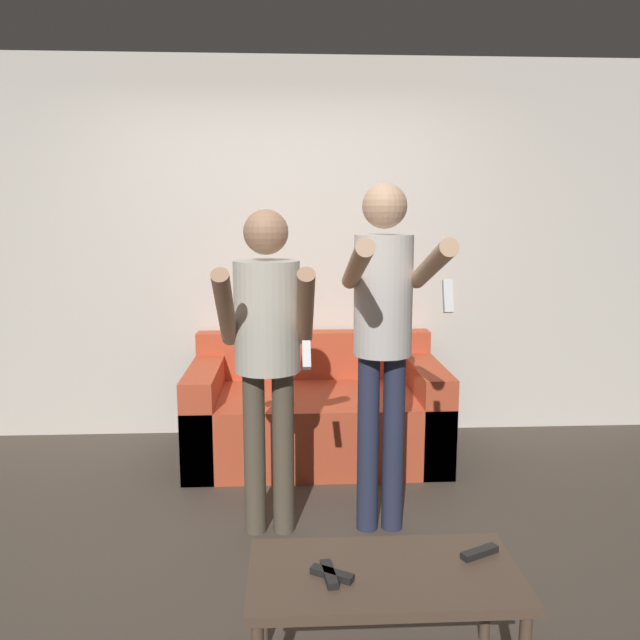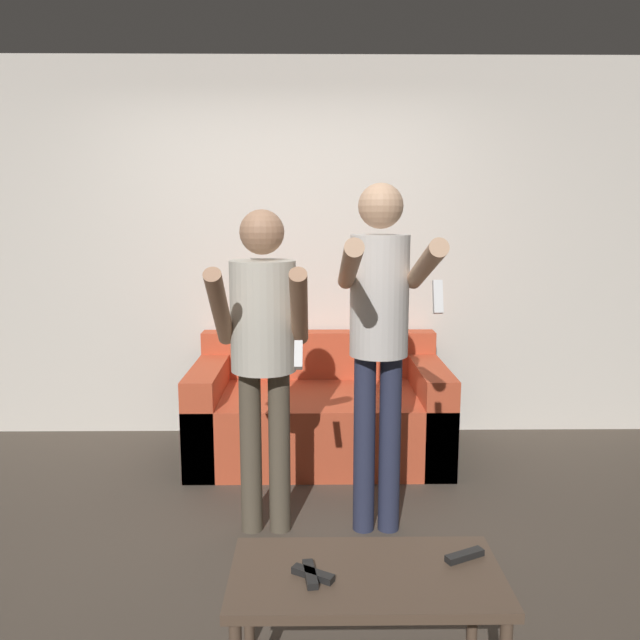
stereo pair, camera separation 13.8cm
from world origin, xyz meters
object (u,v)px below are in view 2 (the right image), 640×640
at_px(person_standing_left, 263,337).
at_px(coffee_table, 366,584).
at_px(remote_mid, 313,574).
at_px(person_standing_right, 380,322).
at_px(remote_far, 465,556).
at_px(couch, 319,414).
at_px(remote_near, 310,574).

height_order(person_standing_left, coffee_table, person_standing_left).
relative_size(coffee_table, remote_mid, 6.26).
relative_size(person_standing_right, remote_far, 11.69).
relative_size(couch, remote_mid, 11.28).
bearing_deg(person_standing_left, remote_far, -51.66).
bearing_deg(person_standing_left, remote_near, -77.94).
relative_size(couch, remote_near, 10.87).
xyz_separation_m(person_standing_right, remote_far, (0.21, -0.97, -0.67)).
bearing_deg(person_standing_left, couch, 74.85).
height_order(remote_near, remote_far, same).
xyz_separation_m(person_standing_left, remote_far, (0.78, -0.98, -0.59)).
relative_size(person_standing_left, person_standing_right, 0.93).
bearing_deg(remote_near, person_standing_right, 72.70).
relative_size(couch, person_standing_left, 1.02).
distance_m(couch, remote_far, 2.09).
bearing_deg(remote_mid, remote_far, 11.54).
xyz_separation_m(couch, person_standing_right, (0.28, -1.06, 0.82)).
bearing_deg(remote_mid, remote_near, -178.76).
height_order(person_standing_right, remote_near, person_standing_right).
bearing_deg(coffee_table, person_standing_left, 111.81).
bearing_deg(remote_near, couch, 88.64).
relative_size(couch, person_standing_right, 0.95).
distance_m(coffee_table, remote_near, 0.20).
bearing_deg(remote_far, remote_near, -168.64).
xyz_separation_m(couch, coffee_table, (0.14, -2.11, 0.09)).
height_order(person_standing_right, remote_mid, person_standing_right).
bearing_deg(couch, coffee_table, -86.20).
height_order(couch, person_standing_right, person_standing_right).
bearing_deg(couch, remote_near, -91.36).
distance_m(remote_near, remote_mid, 0.01).
bearing_deg(remote_far, coffee_table, -167.60).
height_order(coffee_table, remote_near, remote_near).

